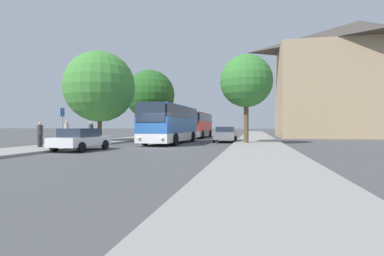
# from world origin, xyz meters

# --- Properties ---
(ground_plane) EXTENTS (300.00, 300.00, 0.00)m
(ground_plane) POSITION_xyz_m (0.00, 0.00, 0.00)
(ground_plane) COLOR #4C4C4F
(ground_plane) RESTS_ON ground
(sidewalk_left) EXTENTS (4.00, 120.00, 0.15)m
(sidewalk_left) POSITION_xyz_m (-7.00, 0.00, 0.07)
(sidewalk_left) COLOR gray
(sidewalk_left) RESTS_ON ground_plane
(sidewalk_right) EXTENTS (4.00, 120.00, 0.15)m
(sidewalk_right) POSITION_xyz_m (7.00, 0.00, 0.07)
(sidewalk_right) COLOR gray
(sidewalk_right) RESTS_ON ground_plane
(building_right_background) EXTENTS (20.96, 12.03, 15.63)m
(building_right_background) POSITION_xyz_m (20.55, 23.38, 7.81)
(building_right_background) COLOR tan
(building_right_background) RESTS_ON ground_plane
(bus_front) EXTENTS (3.03, 10.32, 3.30)m
(bus_front) POSITION_xyz_m (-0.54, 5.35, 1.77)
(bus_front) COLOR silver
(bus_front) RESTS_ON ground_plane
(bus_middle) EXTENTS (2.90, 10.73, 3.21)m
(bus_middle) POSITION_xyz_m (-0.70, 18.71, 1.72)
(bus_middle) COLOR gray
(bus_middle) RESTS_ON ground_plane
(parked_car_left_curb) EXTENTS (2.26, 4.18, 1.40)m
(parked_car_left_curb) POSITION_xyz_m (-3.99, -3.37, 0.73)
(parked_car_left_curb) COLOR silver
(parked_car_left_curb) RESTS_ON ground_plane
(parked_car_right_near) EXTENTS (2.12, 4.55, 1.47)m
(parked_car_right_near) POSITION_xyz_m (4.00, 8.29, 0.77)
(parked_car_right_near) COLOR slate
(parked_car_right_near) RESTS_ON ground_plane
(bus_stop_sign) EXTENTS (0.08, 0.45, 2.73)m
(bus_stop_sign) POSITION_xyz_m (-6.82, -1.12, 1.84)
(bus_stop_sign) COLOR gray
(bus_stop_sign) RESTS_ON sidewalk_left
(pedestrian_waiting_near) EXTENTS (0.36, 0.36, 1.75)m
(pedestrian_waiting_near) POSITION_xyz_m (-6.37, 1.98, 1.04)
(pedestrian_waiting_near) COLOR #23232D
(pedestrian_waiting_near) RESTS_ON sidewalk_left
(pedestrian_waiting_far) EXTENTS (0.36, 0.36, 1.66)m
(pedestrian_waiting_far) POSITION_xyz_m (-7.27, -2.86, 0.98)
(pedestrian_waiting_far) COLOR #23232D
(pedestrian_waiting_far) RESTS_ON sidewalk_left
(pedestrian_walking_back) EXTENTS (0.36, 0.36, 1.82)m
(pedestrian_walking_back) POSITION_xyz_m (-7.97, 1.04, 1.07)
(pedestrian_walking_back) COLOR #23232D
(pedestrian_walking_back) RESTS_ON sidewalk_left
(tree_left_near) EXTENTS (6.74, 6.74, 8.54)m
(tree_left_near) POSITION_xyz_m (-7.83, 6.05, 5.31)
(tree_left_near) COLOR #513D23
(tree_left_near) RESTS_ON sidewalk_left
(tree_left_far) EXTENTS (6.21, 6.21, 8.46)m
(tree_left_far) POSITION_xyz_m (-6.18, 15.71, 5.50)
(tree_left_far) COLOR #47331E
(tree_left_far) RESTS_ON sidewalk_left
(tree_right_near) EXTENTS (4.44, 4.44, 7.43)m
(tree_right_near) POSITION_xyz_m (6.03, 5.39, 5.33)
(tree_right_near) COLOR brown
(tree_right_near) RESTS_ON sidewalk_right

